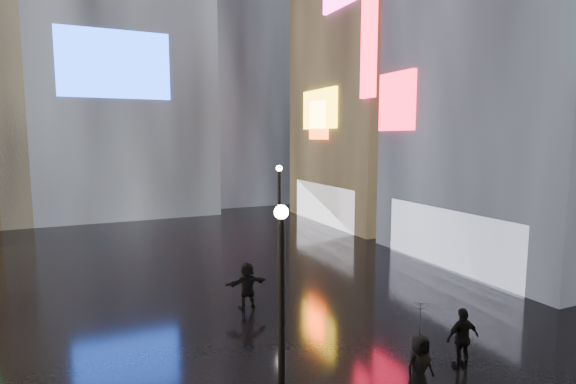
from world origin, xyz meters
TOP-DOWN VIEW (x-y plane):
  - ground at (0.00, 20.00)m, footprint 140.00×140.00m
  - building_right_far at (15.98, 30.00)m, footprint 10.28×12.00m
  - tower_flank_right at (9.00, 46.00)m, footprint 12.00×12.00m
  - lamp_near at (-1.69, 8.58)m, footprint 0.30×0.30m
  - lamp_far at (3.40, 20.60)m, footprint 0.30×0.30m
  - pedestrian_3 at (4.26, 9.28)m, footprint 1.08×0.56m
  - pedestrian_4 at (2.11, 8.60)m, footprint 0.84×0.57m
  - pedestrian_5 at (0.12, 16.10)m, footprint 1.68×0.55m
  - umbrella_2 at (2.11, 8.60)m, footprint 1.31×1.30m

SIDE VIEW (x-z plane):
  - ground at x=0.00m, z-range 0.00..0.00m
  - pedestrian_4 at x=2.11m, z-range 0.00..1.66m
  - pedestrian_3 at x=4.26m, z-range 0.00..1.76m
  - pedestrian_5 at x=0.12m, z-range 0.00..1.81m
  - umbrella_2 at x=2.11m, z-range 1.66..2.52m
  - lamp_near at x=-1.69m, z-range 0.34..5.54m
  - lamp_far at x=3.40m, z-range 0.34..5.54m
  - building_right_far at x=15.98m, z-range -0.02..27.98m
  - tower_flank_right at x=9.00m, z-range 0.00..34.00m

